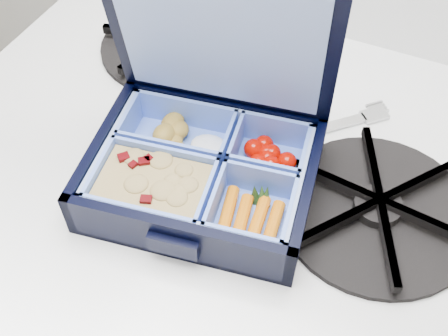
% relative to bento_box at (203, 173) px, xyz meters
% --- Properties ---
extents(bento_box, '(0.25, 0.21, 0.05)m').
position_rel_bento_box_xyz_m(bento_box, '(0.00, 0.00, 0.00)').
color(bento_box, black).
rests_on(bento_box, stove).
extents(burner_grate, '(0.22, 0.22, 0.03)m').
position_rel_bento_box_xyz_m(burner_grate, '(0.17, 0.05, -0.01)').
color(burner_grate, black).
rests_on(burner_grate, stove).
extents(burner_grate_rear, '(0.22, 0.22, 0.02)m').
position_rel_bento_box_xyz_m(burner_grate_rear, '(-0.14, 0.19, -0.02)').
color(burner_grate_rear, black).
rests_on(burner_grate_rear, stove).
extents(fork, '(0.15, 0.14, 0.01)m').
position_rel_bento_box_xyz_m(fork, '(0.07, 0.12, -0.02)').
color(fork, '#B2B2B2').
rests_on(fork, stove).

